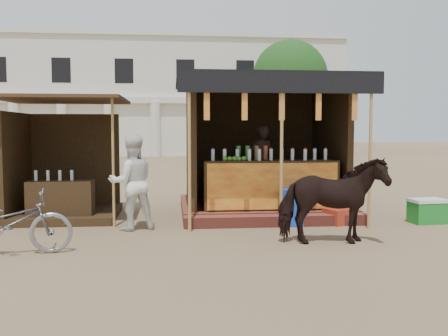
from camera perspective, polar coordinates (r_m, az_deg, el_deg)
ground at (r=7.23m, az=1.32°, el=-9.71°), size 120.00×120.00×0.00m
main_stall at (r=10.51m, az=4.44°, el=0.36°), size 3.60×3.61×2.78m
secondary_stall at (r=10.48m, az=-18.46°, el=-0.81°), size 2.40×2.40×2.38m
cow at (r=7.82m, az=12.24°, el=-3.68°), size 1.63×0.78×1.35m
motorbike at (r=7.63m, az=-23.49°, el=-5.82°), size 1.81×0.90×0.91m
bystander at (r=8.90m, az=-10.48°, el=-1.63°), size 0.97×0.85×1.68m
blue_barrel at (r=9.34m, az=8.03°, el=-4.43°), size 0.56×0.56×0.67m
red_crate at (r=9.61m, az=12.97°, el=-5.41°), size 0.58×0.58×0.29m
cooler at (r=10.20m, az=22.22°, el=-4.56°), size 0.67×0.49×0.46m
background_building at (r=36.98m, az=-7.69°, el=7.80°), size 26.00×7.45×8.18m
tree at (r=30.00m, az=7.12°, el=9.86°), size 4.50×4.40×7.00m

